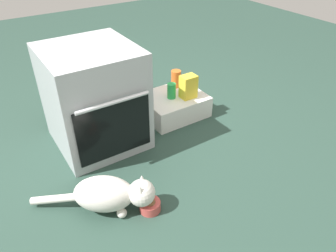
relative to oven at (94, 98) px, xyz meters
name	(u,v)px	position (x,y,z in m)	size (l,w,h in m)	color
ground	(124,167)	(0.01, -0.36, -0.34)	(8.00, 8.00, 0.00)	#284238
oven	(94,98)	(0.00, 0.00, 0.00)	(0.57, 0.64, 0.69)	#B7BABF
pantry_cabinet	(173,105)	(0.64, 0.01, -0.26)	(0.48, 0.40, 0.17)	white
food_bowl	(150,205)	(-0.03, -0.76, -0.31)	(0.12, 0.12, 0.08)	#C64C47
cat	(111,194)	(-0.20, -0.64, -0.23)	(0.59, 0.45, 0.22)	silver
soda_can	(171,91)	(0.61, -0.01, -0.11)	(0.07, 0.07, 0.12)	green
snack_bag	(188,87)	(0.72, -0.07, -0.08)	(0.12, 0.09, 0.18)	yellow
sauce_jar	(176,79)	(0.74, 0.13, -0.10)	(0.08, 0.08, 0.14)	#D16023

